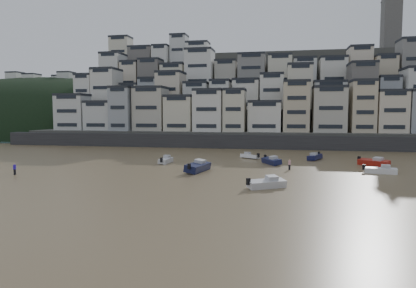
% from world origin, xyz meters
% --- Properties ---
extents(ground, '(400.00, 400.00, 0.00)m').
position_xyz_m(ground, '(0.00, 0.00, 0.00)').
color(ground, olive).
rests_on(ground, ground).
extents(sea_strip, '(340.00, 340.00, 0.00)m').
position_xyz_m(sea_strip, '(-110.00, 145.00, 0.01)').
color(sea_strip, '#4B636B').
rests_on(sea_strip, ground).
extents(harbor_wall, '(140.00, 3.00, 3.50)m').
position_xyz_m(harbor_wall, '(10.00, 65.00, 1.75)').
color(harbor_wall, '#38383A').
rests_on(harbor_wall, ground).
extents(hillside, '(141.04, 66.00, 50.00)m').
position_xyz_m(hillside, '(14.73, 104.84, 13.01)').
color(hillside, '#4C4C47').
rests_on(hillside, ground).
extents(headland, '(216.00, 135.00, 53.33)m').
position_xyz_m(headland, '(-95.00, 135.00, 0.02)').
color(headland, black).
rests_on(headland, ground).
extents(boat_f, '(1.79, 4.97, 1.34)m').
position_xyz_m(boat_f, '(-4.73, 34.83, 0.67)').
color(boat_f, silver).
rests_on(boat_f, ground).
extents(boat_a, '(5.36, 4.23, 1.43)m').
position_xyz_m(boat_a, '(14.03, 15.58, 0.72)').
color(boat_a, silver).
rests_on(boat_a, ground).
extents(boat_i, '(3.72, 5.65, 1.47)m').
position_xyz_m(boat_i, '(22.27, 44.82, 0.73)').
color(boat_i, '#151843').
rests_on(boat_i, ground).
extents(boat_g, '(5.50, 4.92, 1.52)m').
position_xyz_m(boat_g, '(31.47, 38.26, 0.76)').
color(boat_g, '#A71E14').
rests_on(boat_g, ground).
extents(boat_d, '(5.15, 2.52, 1.34)m').
position_xyz_m(boat_d, '(30.47, 29.75, 0.67)').
color(boat_d, white).
rests_on(boat_d, ground).
extents(boat_c, '(3.47, 6.99, 1.82)m').
position_xyz_m(boat_c, '(3.10, 26.37, 0.91)').
color(boat_c, '#13183C').
rests_on(boat_c, ground).
extents(boat_h, '(4.43, 3.52, 1.18)m').
position_xyz_m(boat_h, '(9.73, 44.42, 0.59)').
color(boat_h, white).
rests_on(boat_h, ground).
extents(boat_e, '(4.10, 5.63, 1.48)m').
position_xyz_m(boat_e, '(14.13, 36.98, 0.74)').
color(boat_e, '#161B45').
rests_on(boat_e, ground).
extents(person_blue, '(0.44, 0.44, 1.74)m').
position_xyz_m(person_blue, '(-22.64, 18.23, 0.87)').
color(person_blue, '#3019C1').
rests_on(person_blue, ground).
extents(person_pink, '(0.44, 0.44, 1.74)m').
position_xyz_m(person_pink, '(17.11, 30.75, 0.87)').
color(person_pink, pink).
rests_on(person_pink, ground).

